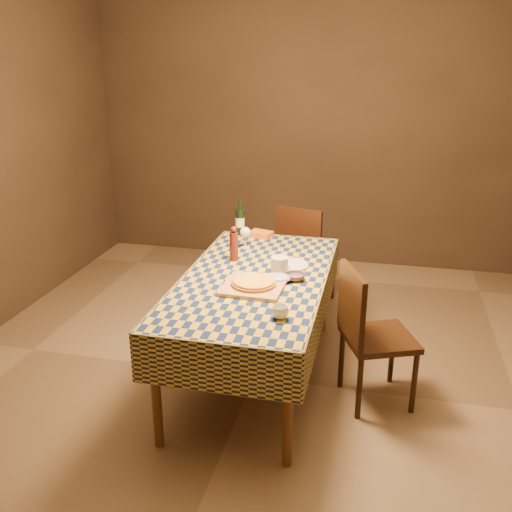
{
  "coord_description": "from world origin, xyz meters",
  "views": [
    {
      "loc": [
        0.79,
        -3.39,
        2.2
      ],
      "look_at": [
        0.0,
        0.05,
        0.9
      ],
      "focal_mm": 40.0,
      "sensor_mm": 36.0,
      "label": 1
    }
  ],
  "objects_px": {
    "white_plate": "(290,265)",
    "chair_far": "(304,250)",
    "wine_bottle": "(240,221)",
    "cutting_board": "(254,286)",
    "dining_table": "(254,288)",
    "pizza": "(254,282)",
    "bowl": "(295,277)",
    "chair_right": "(367,329)"
  },
  "relations": [
    {
      "from": "white_plate",
      "to": "chair_far",
      "type": "height_order",
      "value": "chair_far"
    },
    {
      "from": "wine_bottle",
      "to": "cutting_board",
      "type": "bearing_deg",
      "value": -71.0
    },
    {
      "from": "dining_table",
      "to": "pizza",
      "type": "height_order",
      "value": "pizza"
    },
    {
      "from": "cutting_board",
      "to": "bowl",
      "type": "xyz_separation_m",
      "value": [
        0.23,
        0.19,
        0.01
      ]
    },
    {
      "from": "cutting_board",
      "to": "white_plate",
      "type": "relative_size",
      "value": 1.45
    },
    {
      "from": "chair_right",
      "to": "bowl",
      "type": "bearing_deg",
      "value": 166.78
    },
    {
      "from": "chair_far",
      "to": "white_plate",
      "type": "bearing_deg",
      "value": -87.28
    },
    {
      "from": "dining_table",
      "to": "cutting_board",
      "type": "xyz_separation_m",
      "value": [
        0.04,
        -0.18,
        0.09
      ]
    },
    {
      "from": "pizza",
      "to": "chair_right",
      "type": "bearing_deg",
      "value": 5.87
    },
    {
      "from": "wine_bottle",
      "to": "white_plate",
      "type": "distance_m",
      "value": 0.8
    },
    {
      "from": "bowl",
      "to": "white_plate",
      "type": "distance_m",
      "value": 0.25
    },
    {
      "from": "cutting_board",
      "to": "chair_right",
      "type": "relative_size",
      "value": 0.41
    },
    {
      "from": "wine_bottle",
      "to": "chair_right",
      "type": "relative_size",
      "value": 0.31
    },
    {
      "from": "wine_bottle",
      "to": "dining_table",
      "type": "bearing_deg",
      "value": -69.65
    },
    {
      "from": "cutting_board",
      "to": "wine_bottle",
      "type": "height_order",
      "value": "wine_bottle"
    },
    {
      "from": "dining_table",
      "to": "cutting_board",
      "type": "height_order",
      "value": "cutting_board"
    },
    {
      "from": "pizza",
      "to": "wine_bottle",
      "type": "height_order",
      "value": "wine_bottle"
    },
    {
      "from": "wine_bottle",
      "to": "white_plate",
      "type": "relative_size",
      "value": 1.13
    },
    {
      "from": "cutting_board",
      "to": "pizza",
      "type": "xyz_separation_m",
      "value": [
        0.0,
        0.0,
        0.03
      ]
    },
    {
      "from": "chair_far",
      "to": "chair_right",
      "type": "height_order",
      "value": "same"
    },
    {
      "from": "cutting_board",
      "to": "wine_bottle",
      "type": "xyz_separation_m",
      "value": [
        -0.36,
        1.04,
        0.1
      ]
    },
    {
      "from": "cutting_board",
      "to": "chair_far",
      "type": "relative_size",
      "value": 0.41
    },
    {
      "from": "wine_bottle",
      "to": "white_plate",
      "type": "height_order",
      "value": "wine_bottle"
    },
    {
      "from": "chair_far",
      "to": "chair_right",
      "type": "distance_m",
      "value": 1.52
    },
    {
      "from": "dining_table",
      "to": "pizza",
      "type": "distance_m",
      "value": 0.21
    },
    {
      "from": "bowl",
      "to": "white_plate",
      "type": "height_order",
      "value": "bowl"
    },
    {
      "from": "white_plate",
      "to": "chair_far",
      "type": "xyz_separation_m",
      "value": [
        -0.05,
        1.03,
        -0.25
      ]
    },
    {
      "from": "bowl",
      "to": "chair_far",
      "type": "bearing_deg",
      "value": 95.56
    },
    {
      "from": "pizza",
      "to": "wine_bottle",
      "type": "relative_size",
      "value": 1.3
    },
    {
      "from": "chair_right",
      "to": "white_plate",
      "type": "bearing_deg",
      "value": 147.74
    },
    {
      "from": "pizza",
      "to": "chair_right",
      "type": "distance_m",
      "value": 0.78
    },
    {
      "from": "cutting_board",
      "to": "white_plate",
      "type": "distance_m",
      "value": 0.46
    },
    {
      "from": "bowl",
      "to": "white_plate",
      "type": "xyz_separation_m",
      "value": [
        -0.07,
        0.24,
        -0.01
      ]
    },
    {
      "from": "bowl",
      "to": "cutting_board",
      "type": "bearing_deg",
      "value": -140.92
    },
    {
      "from": "white_plate",
      "to": "chair_far",
      "type": "distance_m",
      "value": 1.06
    },
    {
      "from": "bowl",
      "to": "dining_table",
      "type": "bearing_deg",
      "value": -177.28
    },
    {
      "from": "dining_table",
      "to": "white_plate",
      "type": "xyz_separation_m",
      "value": [
        0.19,
        0.25,
        0.08
      ]
    },
    {
      "from": "cutting_board",
      "to": "white_plate",
      "type": "height_order",
      "value": "cutting_board"
    },
    {
      "from": "bowl",
      "to": "chair_far",
      "type": "distance_m",
      "value": 1.31
    },
    {
      "from": "pizza",
      "to": "white_plate",
      "type": "relative_size",
      "value": 1.46
    },
    {
      "from": "chair_right",
      "to": "wine_bottle",
      "type": "bearing_deg",
      "value": 138.16
    },
    {
      "from": "dining_table",
      "to": "chair_right",
      "type": "distance_m",
      "value": 0.78
    }
  ]
}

